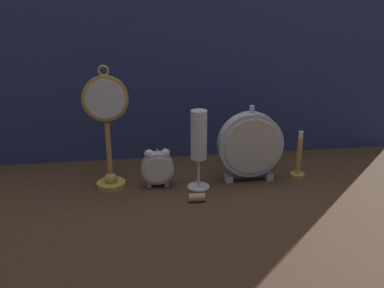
# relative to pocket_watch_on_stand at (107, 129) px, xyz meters

# --- Properties ---
(ground_plane) EXTENTS (4.00, 4.00, 0.00)m
(ground_plane) POSITION_rel_pocket_watch_on_stand_xyz_m (0.23, -0.11, -0.17)
(ground_plane) COLOR #422D1E
(fabric_backdrop_drape) EXTENTS (1.47, 0.01, 0.72)m
(fabric_backdrop_drape) POSITION_rel_pocket_watch_on_stand_xyz_m (0.23, 0.22, 0.19)
(fabric_backdrop_drape) COLOR navy
(fabric_backdrop_drape) RESTS_ON ground_plane
(pocket_watch_on_stand) EXTENTS (0.12, 0.08, 0.34)m
(pocket_watch_on_stand) POSITION_rel_pocket_watch_on_stand_xyz_m (0.00, 0.00, 0.00)
(pocket_watch_on_stand) COLOR gold
(pocket_watch_on_stand) RESTS_ON ground_plane
(alarm_clock_twin_bell) EXTENTS (0.09, 0.03, 0.11)m
(alarm_clock_twin_bell) POSITION_rel_pocket_watch_on_stand_xyz_m (0.13, -0.01, -0.11)
(alarm_clock_twin_bell) COLOR silver
(alarm_clock_twin_bell) RESTS_ON ground_plane
(mantel_clock_silver) EXTENTS (0.19, 0.04, 0.22)m
(mantel_clock_silver) POSITION_rel_pocket_watch_on_stand_xyz_m (0.40, -0.01, -0.06)
(mantel_clock_silver) COLOR silver
(mantel_clock_silver) RESTS_ON ground_plane
(champagne_flute) EXTENTS (0.06, 0.06, 0.22)m
(champagne_flute) POSITION_rel_pocket_watch_on_stand_xyz_m (0.24, -0.03, -0.03)
(champagne_flute) COLOR silver
(champagne_flute) RESTS_ON ground_plane
(brass_candlestick) EXTENTS (0.04, 0.04, 0.14)m
(brass_candlestick) POSITION_rel_pocket_watch_on_stand_xyz_m (0.55, -0.00, -0.13)
(brass_candlestick) COLOR gold
(brass_candlestick) RESTS_ON ground_plane
(wine_cork) EXTENTS (0.04, 0.02, 0.02)m
(wine_cork) POSITION_rel_pocket_watch_on_stand_xyz_m (0.23, -0.12, -0.16)
(wine_cork) COLOR tan
(wine_cork) RESTS_ON ground_plane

